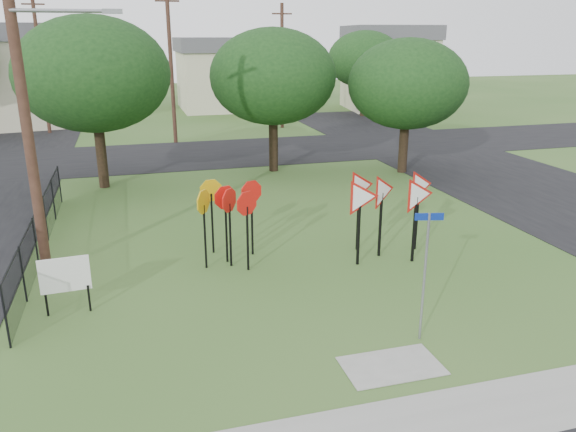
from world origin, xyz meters
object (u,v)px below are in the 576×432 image
at_px(stop_sign_cluster, 228,205).
at_px(info_board, 65,277).
at_px(street_name_sign, 425,269).
at_px(yield_sign_cluster, 387,195).

relative_size(stop_sign_cluster, info_board, 1.62).
xyz_separation_m(stop_sign_cluster, info_board, (-4.32, -2.15, -0.79)).
distance_m(street_name_sign, stop_sign_cluster, 6.43).
xyz_separation_m(street_name_sign, stop_sign_cluster, (-3.26, 5.54, 0.07)).
xyz_separation_m(street_name_sign, info_board, (-7.59, 3.40, -0.72)).
relative_size(street_name_sign, info_board, 2.03).
height_order(stop_sign_cluster, yield_sign_cluster, yield_sign_cluster).
bearing_deg(yield_sign_cluster, info_board, -171.56).
height_order(street_name_sign, stop_sign_cluster, street_name_sign).
height_order(stop_sign_cluster, info_board, stop_sign_cluster).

